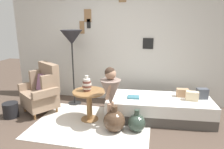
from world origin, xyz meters
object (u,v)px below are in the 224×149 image
person_child (111,90)px  demijohn_far (137,123)px  side_table (89,99)px  daybed (158,108)px  floor_lamp (72,40)px  armchair (42,90)px  magazine_basket (11,110)px  demijohn_near (114,121)px  book_on_daybed (133,97)px  vase_striped (87,84)px

person_child → demijohn_far: 0.69m
side_table → demijohn_far: side_table is taller
daybed → floor_lamp: floor_lamp is taller
floor_lamp → demijohn_far: size_ratio=4.22×
daybed → floor_lamp: bearing=170.1°
daybed → armchair: bearing=-175.3°
person_child → magazine_basket: (-1.94, -0.02, -0.53)m
armchair → demijohn_near: bearing=-16.5°
floor_lamp → book_on_daybed: 1.71m
book_on_daybed → demijohn_far: bearing=-76.3°
side_table → book_on_daybed: size_ratio=2.66×
floor_lamp → demijohn_far: (1.45, -0.88, -1.25)m
book_on_daybed → demijohn_near: (-0.24, -0.55, -0.23)m
book_on_daybed → magazine_basket: book_on_daybed is taller
demijohn_near → side_table: bearing=150.7°
side_table → book_on_daybed: bearing=17.9°
side_table → vase_striped: size_ratio=2.06×
demijohn_near → vase_striped: bearing=151.6°
side_table → demijohn_near: size_ratio=1.31×
floor_lamp → person_child: bearing=-40.3°
vase_striped → demijohn_far: bearing=-13.9°
book_on_daybed → demijohn_near: 0.64m
daybed → person_child: person_child is taller
daybed → demijohn_far: bearing=-121.4°
side_table → person_child: bearing=-23.7°
demijohn_near → daybed: bearing=42.5°
armchair → vase_striped: (0.99, -0.15, 0.24)m
daybed → side_table: (-1.23, -0.35, 0.20)m
vase_striped → demijohn_near: vase_striped is taller
floor_lamp → demijohn_near: (1.10, -0.96, -1.21)m
book_on_daybed → demijohn_far: size_ratio=0.58×
armchair → demijohn_near: (1.55, -0.46, -0.25)m
armchair → side_table: bearing=-9.1°
vase_striped → demijohn_far: (0.92, -0.23, -0.53)m
demijohn_far → daybed: bearing=58.6°
floor_lamp → magazine_basket: 1.79m
armchair → book_on_daybed: armchair is taller
armchair → side_table: (1.02, -0.16, -0.04)m
person_child → demijohn_far: size_ratio=2.81×
demijohn_near → demijohn_far: size_ratio=1.18×
vase_striped → demijohn_near: bearing=-28.4°
daybed → person_child: (-0.79, -0.54, 0.47)m
side_table → book_on_daybed: 0.81m
side_table → book_on_daybed: (0.77, 0.25, 0.01)m
daybed → vase_striped: bearing=-165.1°
daybed → person_child: 1.07m
side_table → demijohn_near: (0.53, -0.30, -0.22)m
book_on_daybed → daybed: bearing=12.1°
demijohn_near → magazine_basket: (-2.03, 0.09, -0.04)m
armchair → vase_striped: bearing=-8.9°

